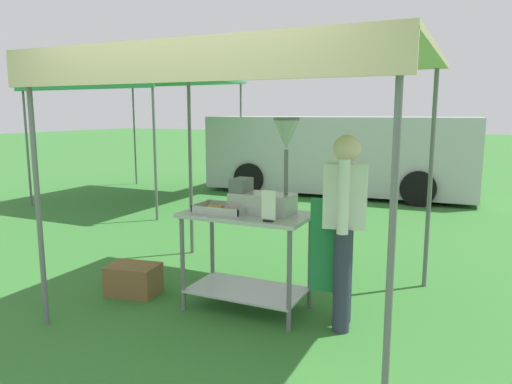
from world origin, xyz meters
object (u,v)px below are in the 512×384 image
object	(u,v)px
donut_tray	(224,210)
menu_sign	(268,208)
stall_canopy	(251,66)
van_silver	(339,154)
supply_crate	(134,279)
neighbour_tent	(139,82)
donut_fryer	(267,183)
donut_cart	(247,242)
vendor	(344,222)

from	to	relation	value
donut_tray	menu_sign	world-z (taller)	menu_sign
stall_canopy	van_silver	distance (m)	6.80
supply_crate	neighbour_tent	bearing A→B (deg)	127.17
stall_canopy	van_silver	xyz separation A→B (m)	(-0.98, 6.60, -1.30)
stall_canopy	neighbour_tent	bearing A→B (deg)	137.51
donut_fryer	supply_crate	size ratio (longest dim) A/B	1.57
donut_fryer	neighbour_tent	size ratio (longest dim) A/B	0.25
stall_canopy	donut_cart	world-z (taller)	stall_canopy
donut_cart	supply_crate	world-z (taller)	donut_cart
stall_canopy	donut_fryer	size ratio (longest dim) A/B	3.61
donut_cart	donut_fryer	bearing A→B (deg)	15.26
donut_cart	donut_fryer	world-z (taller)	donut_fryer
donut_cart	supply_crate	size ratio (longest dim) A/B	2.11
stall_canopy	donut_cart	xyz separation A→B (m)	(-0.00, -0.10, -1.55)
stall_canopy	donut_tray	world-z (taller)	stall_canopy
stall_canopy	menu_sign	size ratio (longest dim) A/B	11.76
menu_sign	donut_fryer	bearing A→B (deg)	115.57
stall_canopy	supply_crate	size ratio (longest dim) A/B	5.69
donut_fryer	menu_sign	xyz separation A→B (m)	(0.13, -0.28, -0.16)
stall_canopy	menu_sign	distance (m)	1.25
donut_cart	van_silver	distance (m)	6.77
donut_tray	donut_fryer	xyz separation A→B (m)	(0.38, 0.11, 0.25)
neighbour_tent	stall_canopy	bearing A→B (deg)	-42.49
donut_fryer	neighbour_tent	xyz separation A→B (m)	(-4.64, 4.14, 1.21)
neighbour_tent	van_silver	bearing A→B (deg)	35.77
menu_sign	neighbour_tent	size ratio (longest dim) A/B	0.08
donut_tray	donut_fryer	bearing A→B (deg)	16.38
menu_sign	supply_crate	world-z (taller)	menu_sign
donut_tray	supply_crate	xyz separation A→B (m)	(-0.98, -0.08, -0.77)
stall_canopy	donut_fryer	world-z (taller)	stall_canopy
donut_fryer	donut_cart	bearing A→B (deg)	-164.74
menu_sign	neighbour_tent	world-z (taller)	neighbour_tent
supply_crate	neighbour_tent	xyz separation A→B (m)	(-3.28, 4.33, 2.24)
donut_fryer	supply_crate	distance (m)	1.72
menu_sign	supply_crate	size ratio (longest dim) A/B	0.48
menu_sign	neighbour_tent	bearing A→B (deg)	137.24
supply_crate	stall_canopy	bearing A→B (deg)	11.40
donut_cart	vendor	distance (m)	0.92
supply_crate	donut_fryer	bearing A→B (deg)	7.93
stall_canopy	van_silver	size ratio (longest dim) A/B	0.52
donut_fryer	menu_sign	bearing A→B (deg)	-64.43
menu_sign	vendor	distance (m)	0.63
donut_fryer	menu_sign	size ratio (longest dim) A/B	3.26
donut_tray	menu_sign	bearing A→B (deg)	-18.29
menu_sign	vendor	size ratio (longest dim) A/B	0.16
donut_fryer	vendor	size ratio (longest dim) A/B	0.52
neighbour_tent	donut_cart	bearing A→B (deg)	-43.16
donut_tray	neighbour_tent	size ratio (longest dim) A/B	0.14
neighbour_tent	donut_fryer	bearing A→B (deg)	-41.71
donut_tray	donut_fryer	distance (m)	0.47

